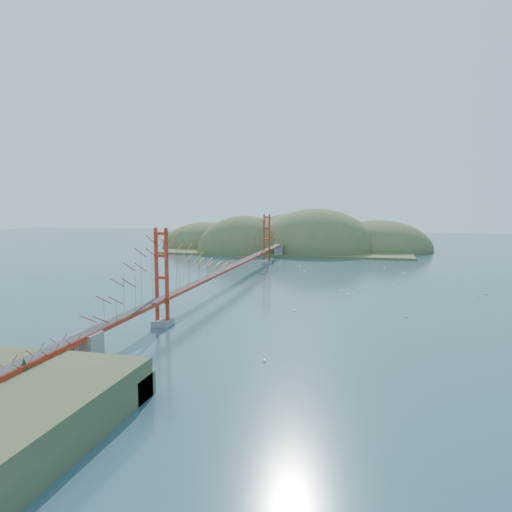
% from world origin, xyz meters
% --- Properties ---
extents(ground, '(320.00, 320.00, 0.00)m').
position_xyz_m(ground, '(0.00, 0.00, 0.00)').
color(ground, '#294853').
rests_on(ground, ground).
extents(bridge, '(2.20, 94.40, 12.00)m').
position_xyz_m(bridge, '(0.00, 0.18, 7.01)').
color(bridge, gray).
rests_on(bridge, ground).
extents(approach_viaduct, '(1.40, 12.00, 3.38)m').
position_xyz_m(approach_viaduct, '(0.00, -51.91, 2.55)').
color(approach_viaduct, '#AB2613').
rests_on(approach_viaduct, ground).
extents(promontory, '(9.00, 6.00, 0.24)m').
position_xyz_m(promontory, '(0.00, -48.50, 0.12)').
color(promontory, '#59544C').
rests_on(promontory, ground).
extents(fort, '(3.70, 2.30, 1.75)m').
position_xyz_m(fort, '(0.40, -47.80, 0.67)').
color(fort, brown).
rests_on(fort, ground).
extents(far_headlands, '(84.00, 58.00, 25.00)m').
position_xyz_m(far_headlands, '(2.21, 68.52, 0.00)').
color(far_headlands, brown).
rests_on(far_headlands, ground).
extents(sailboat_15, '(0.54, 0.64, 0.74)m').
position_xyz_m(sailboat_15, '(30.67, 20.44, 0.16)').
color(sailboat_15, white).
rests_on(sailboat_15, ground).
extents(sailboat_11, '(0.63, 0.63, 0.66)m').
position_xyz_m(sailboat_11, '(41.92, 0.49, 0.15)').
color(sailboat_11, white).
rests_on(sailboat_11, ground).
extents(sailboat_14, '(0.51, 0.59, 0.68)m').
position_xyz_m(sailboat_14, '(20.51, -5.29, 0.15)').
color(sailboat_14, white).
rests_on(sailboat_14, ground).
extents(sailboat_16, '(0.53, 0.53, 0.57)m').
position_xyz_m(sailboat_16, '(23.31, 1.41, 0.14)').
color(sailboat_16, white).
rests_on(sailboat_16, ground).
extents(sailboat_0, '(0.53, 0.57, 0.64)m').
position_xyz_m(sailboat_0, '(24.88, -2.41, 0.15)').
color(sailboat_0, white).
rests_on(sailboat_0, ground).
extents(sailboat_6, '(0.53, 0.53, 0.56)m').
position_xyz_m(sailboat_6, '(14.11, -18.48, 0.13)').
color(sailboat_6, white).
rests_on(sailboat_6, ground).
extents(sailboat_4, '(0.52, 0.55, 0.62)m').
position_xyz_m(sailboat_4, '(28.97, 9.69, 0.14)').
color(sailboat_4, white).
rests_on(sailboat_4, ground).
extents(sailboat_7, '(0.52, 0.44, 0.60)m').
position_xyz_m(sailboat_7, '(30.12, 20.66, 0.14)').
color(sailboat_7, white).
rests_on(sailboat_7, ground).
extents(sailboat_8, '(0.52, 0.52, 0.57)m').
position_xyz_m(sailboat_8, '(26.92, 28.09, 0.14)').
color(sailboat_8, white).
rests_on(sailboat_8, ground).
extents(sailboat_1, '(0.53, 0.53, 0.56)m').
position_xyz_m(sailboat_1, '(19.33, -1.84, 0.13)').
color(sailboat_1, white).
rests_on(sailboat_1, ground).
extents(sailboat_3, '(0.54, 0.47, 0.62)m').
position_xyz_m(sailboat_3, '(10.46, 18.92, 0.14)').
color(sailboat_3, white).
rests_on(sailboat_3, ground).
extents(sailboat_9, '(0.52, 0.53, 0.59)m').
position_xyz_m(sailboat_9, '(40.65, -1.13, 0.14)').
color(sailboat_9, white).
rests_on(sailboat_9, ground).
extents(sailboat_10, '(0.50, 0.56, 0.63)m').
position_xyz_m(sailboat_10, '(14.59, -40.00, 0.14)').
color(sailboat_10, white).
rests_on(sailboat_10, ground).
extents(sailboat_2, '(0.59, 0.57, 0.66)m').
position_xyz_m(sailboat_2, '(28.53, -18.55, 0.15)').
color(sailboat_2, white).
rests_on(sailboat_2, ground).
extents(sailboat_17, '(0.53, 0.51, 0.59)m').
position_xyz_m(sailboat_17, '(34.47, 22.34, 0.14)').
color(sailboat_17, white).
rests_on(sailboat_17, ground).
extents(sailboat_12, '(0.49, 0.45, 0.56)m').
position_xyz_m(sailboat_12, '(8.14, 27.88, 0.13)').
color(sailboat_12, white).
rests_on(sailboat_12, ground).
extents(sailboat_extra_0, '(0.49, 0.42, 0.56)m').
position_xyz_m(sailboat_extra_0, '(10.72, -13.26, 0.13)').
color(sailboat_extra_0, white).
rests_on(sailboat_extra_0, ground).
extents(sailboat_extra_1, '(0.58, 0.58, 0.62)m').
position_xyz_m(sailboat_extra_1, '(21.98, -1.01, 0.14)').
color(sailboat_extra_1, white).
rests_on(sailboat_extra_1, ground).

